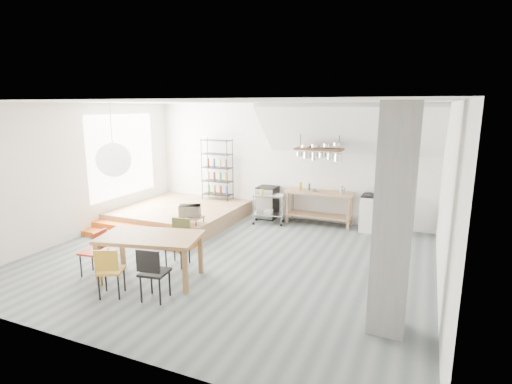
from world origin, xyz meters
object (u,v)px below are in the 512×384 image
at_px(dining_table, 150,240).
at_px(mini_fridge, 267,202).
at_px(rolling_cart, 268,205).
at_px(stove, 373,213).

distance_m(dining_table, mini_fridge, 4.68).
bearing_deg(mini_fridge, rolling_cart, -65.59).
relative_size(dining_table, mini_fridge, 2.15).
distance_m(stove, rolling_cart, 2.72).
bearing_deg(rolling_cart, stove, -3.52).
bearing_deg(dining_table, mini_fridge, 71.48).
xyz_separation_m(stove, dining_table, (-3.32, -4.61, 0.27)).
bearing_deg(dining_table, rolling_cart, 67.79).
distance_m(rolling_cart, mini_fridge, 0.55).
relative_size(stove, rolling_cart, 1.32).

